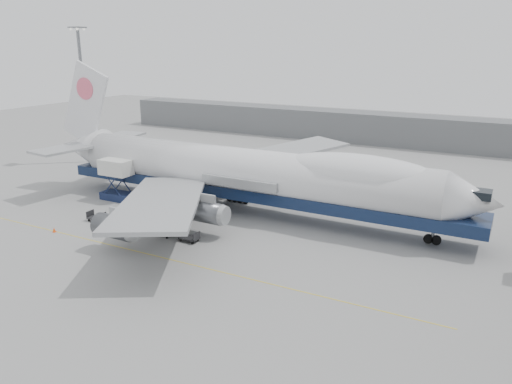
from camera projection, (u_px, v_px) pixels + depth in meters
The scene contains 12 objects.
ground at pixel (196, 240), 59.41m from camera, with size 260.00×260.00×0.00m, color gray.
apron_line at pixel (165, 258), 54.33m from camera, with size 60.00×0.15×0.01m, color gold.
hangar at pixel (326, 124), 122.08m from camera, with size 110.00×8.00×7.00m, color slate.
floodlight_mast at pixel (83, 89), 94.59m from camera, with size 2.40×2.40×25.43m.
airliner at pixel (249, 173), 67.65m from camera, with size 67.00×55.30×19.98m.
catering_truck at pixel (117, 177), 73.76m from camera, with size 5.20×3.66×6.14m.
traffic_cone at pixel (54, 230), 61.80m from camera, with size 0.42×0.42×0.62m.
dolly_0 at pixel (96, 217), 65.51m from camera, with size 2.30×1.35×1.30m.
dolly_1 at pixel (118, 222), 63.83m from camera, with size 2.30×1.35×1.30m.
dolly_2 at pixel (140, 227), 62.15m from camera, with size 2.30×1.35×1.30m.
dolly_3 at pixel (164, 232), 60.48m from camera, with size 2.30×1.35×1.30m.
dolly_4 at pixel (189, 237), 58.80m from camera, with size 2.30×1.35×1.30m.
Camera 1 is at (32.35, -45.40, 22.45)m, focal length 35.00 mm.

